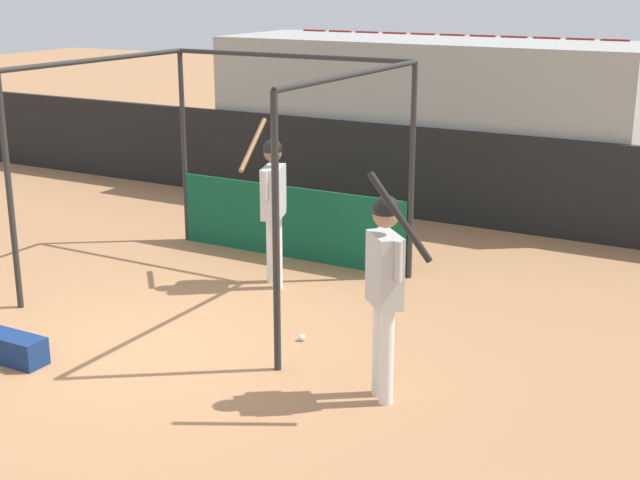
# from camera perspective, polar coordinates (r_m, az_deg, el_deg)

# --- Properties ---
(ground_plane) EXTENTS (60.00, 60.00, 0.00)m
(ground_plane) POSITION_cam_1_polar(r_m,az_deg,el_deg) (9.45, -10.84, -6.79)
(ground_plane) COLOR #A8754C
(outfield_wall) EXTENTS (24.00, 0.12, 1.46)m
(outfield_wall) POSITION_cam_1_polar(r_m,az_deg,el_deg) (14.22, 4.90, 4.42)
(outfield_wall) COLOR black
(outfield_wall) RESTS_ON ground
(bleacher_section) EXTENTS (7.05, 2.40, 2.74)m
(bleacher_section) POSITION_cam_1_polar(r_m,az_deg,el_deg) (15.25, 6.93, 7.62)
(bleacher_section) COLOR #9E9E99
(bleacher_section) RESTS_ON ground
(batting_cage) EXTENTS (3.58, 3.25, 2.74)m
(batting_cage) POSITION_cam_1_polar(r_m,az_deg,el_deg) (11.36, -3.62, 3.70)
(batting_cage) COLOR #282828
(batting_cage) RESTS_ON ground
(player_batter) EXTENTS (0.66, 0.84, 1.99)m
(player_batter) POSITION_cam_1_polar(r_m,az_deg,el_deg) (10.82, -3.04, 2.75)
(player_batter) COLOR white
(player_batter) RESTS_ON ground
(player_waiting) EXTENTS (0.74, 0.61, 2.18)m
(player_waiting) POSITION_cam_1_polar(r_m,az_deg,el_deg) (7.80, 4.19, -2.41)
(player_waiting) COLOR white
(player_waiting) RESTS_ON ground
(equipment_bag) EXTENTS (0.70, 0.28, 0.28)m
(equipment_bag) POSITION_cam_1_polar(r_m,az_deg,el_deg) (9.42, -19.02, -6.59)
(equipment_bag) COLOR navy
(equipment_bag) RESTS_ON ground
(baseball) EXTENTS (0.07, 0.07, 0.07)m
(baseball) POSITION_cam_1_polar(r_m,az_deg,el_deg) (9.44, -1.17, -6.26)
(baseball) COLOR white
(baseball) RESTS_ON ground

